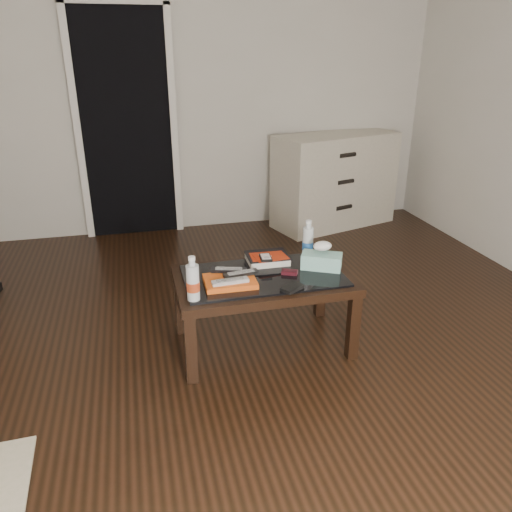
{
  "coord_description": "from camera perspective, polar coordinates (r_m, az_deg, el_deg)",
  "views": [
    {
      "loc": [
        -0.39,
        -2.26,
        1.66
      ],
      "look_at": [
        0.26,
        0.31,
        0.55
      ],
      "focal_mm": 35.0,
      "sensor_mm": 36.0,
      "label": 1
    }
  ],
  "objects": [
    {
      "name": "ground",
      "position": [
        2.83,
        -3.65,
        -13.23
      ],
      "size": [
        5.0,
        5.0,
        0.0
      ],
      "primitive_type": "plane",
      "color": "black",
      "rests_on": "ground"
    },
    {
      "name": "room_shell",
      "position": [
        2.29,
        -4.72,
        21.64
      ],
      "size": [
        5.0,
        5.0,
        5.0
      ],
      "color": "beige",
      "rests_on": "ground"
    },
    {
      "name": "doorway",
      "position": [
        4.77,
        -14.59,
        14.35
      ],
      "size": [
        0.9,
        0.08,
        2.07
      ],
      "color": "black",
      "rests_on": "ground"
    },
    {
      "name": "coffee_table",
      "position": [
        2.88,
        0.82,
        -3.32
      ],
      "size": [
        1.0,
        0.6,
        0.46
      ],
      "color": "black",
      "rests_on": "ground"
    },
    {
      "name": "dresser",
      "position": [
        5.04,
        8.97,
        8.53
      ],
      "size": [
        1.29,
        0.82,
        0.9
      ],
      "rotation": [
        0.0,
        0.0,
        0.29
      ],
      "color": "beige",
      "rests_on": "ground"
    },
    {
      "name": "magazines",
      "position": [
        2.74,
        -3.0,
        -2.91
      ],
      "size": [
        0.28,
        0.22,
        0.03
      ],
      "primitive_type": "cube",
      "rotation": [
        0.0,
        0.0,
        -0.02
      ],
      "color": "#D25013",
      "rests_on": "coffee_table"
    },
    {
      "name": "remote_silver",
      "position": [
        2.68,
        -2.97,
        -2.87
      ],
      "size": [
        0.2,
        0.06,
        0.02
      ],
      "primitive_type": "cube",
      "rotation": [
        0.0,
        0.0,
        0.07
      ],
      "color": "#A8A9AD",
      "rests_on": "magazines"
    },
    {
      "name": "remote_black_front",
      "position": [
        2.77,
        -1.73,
        -2.01
      ],
      "size": [
        0.21,
        0.08,
        0.02
      ],
      "primitive_type": "cube",
      "rotation": [
        0.0,
        0.0,
        0.14
      ],
      "color": "black",
      "rests_on": "magazines"
    },
    {
      "name": "remote_black_back",
      "position": [
        2.81,
        -3.13,
        -1.6
      ],
      "size": [
        0.21,
        0.11,
        0.02
      ],
      "primitive_type": "cube",
      "rotation": [
        0.0,
        0.0,
        -0.3
      ],
      "color": "black",
      "rests_on": "magazines"
    },
    {
      "name": "textbook",
      "position": [
        3.01,
        1.3,
        -0.27
      ],
      "size": [
        0.25,
        0.21,
        0.05
      ],
      "primitive_type": "cube",
      "rotation": [
        0.0,
        0.0,
        -0.02
      ],
      "color": "black",
      "rests_on": "coffee_table"
    },
    {
      "name": "dvd_mailers",
      "position": [
        2.98,
        1.22,
        -0.0
      ],
      "size": [
        0.2,
        0.14,
        0.01
      ],
      "primitive_type": "cube",
      "rotation": [
        0.0,
        0.0,
        -0.05
      ],
      "color": "#AB250B",
      "rests_on": "textbook"
    },
    {
      "name": "ipod",
      "position": [
        2.93,
        1.11,
        -0.16
      ],
      "size": [
        0.07,
        0.11,
        0.02
      ],
      "primitive_type": "cube",
      "rotation": [
        0.0,
        0.0,
        -0.09
      ],
      "color": "black",
      "rests_on": "dvd_mailers"
    },
    {
      "name": "flip_phone",
      "position": [
        2.86,
        3.86,
        -1.85
      ],
      "size": [
        0.1,
        0.08,
        0.02
      ],
      "primitive_type": "cube",
      "rotation": [
        0.0,
        0.0,
        -0.44
      ],
      "color": "black",
      "rests_on": "coffee_table"
    },
    {
      "name": "wallet",
      "position": [
        2.68,
        4.16,
        -3.65
      ],
      "size": [
        0.14,
        0.12,
        0.02
      ],
      "primitive_type": "cube",
      "rotation": [
        0.0,
        0.0,
        0.54
      ],
      "color": "black",
      "rests_on": "coffee_table"
    },
    {
      "name": "water_bottle_left",
      "position": [
        2.55,
        -7.24,
        -2.55
      ],
      "size": [
        0.07,
        0.07,
        0.24
      ],
      "primitive_type": "cylinder",
      "rotation": [
        0.0,
        0.0,
        -0.04
      ],
      "color": "silver",
      "rests_on": "coffee_table"
    },
    {
      "name": "water_bottle_right",
      "position": [
        3.06,
        5.96,
        1.96
      ],
      "size": [
        0.08,
        0.08,
        0.24
      ],
      "primitive_type": "cylinder",
      "rotation": [
        0.0,
        0.0,
        0.31
      ],
      "color": "silver",
      "rests_on": "coffee_table"
    },
    {
      "name": "tissue_box",
      "position": [
        2.94,
        7.51,
        -0.57
      ],
      "size": [
        0.26,
        0.21,
        0.09
      ],
      "primitive_type": "cube",
      "rotation": [
        0.0,
        0.0,
        -0.48
      ],
      "color": "teal",
      "rests_on": "coffee_table"
    }
  ]
}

